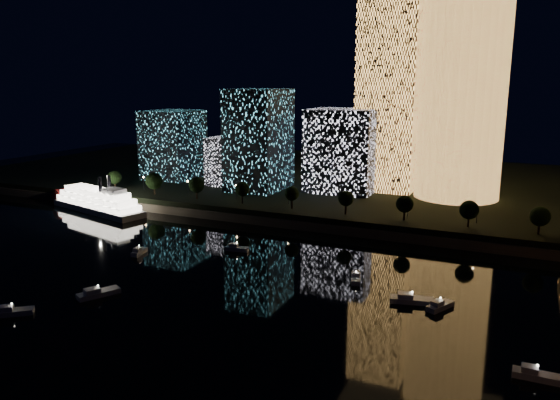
# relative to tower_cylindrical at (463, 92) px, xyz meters

# --- Properties ---
(ground) EXTENTS (520.00, 520.00, 0.00)m
(ground) POSITION_rel_tower_cylindrical_xyz_m (-20.71, -132.98, -45.61)
(ground) COLOR black
(ground) RESTS_ON ground
(far_bank) EXTENTS (420.00, 160.00, 5.00)m
(far_bank) POSITION_rel_tower_cylindrical_xyz_m (-20.71, 27.02, -43.11)
(far_bank) COLOR black
(far_bank) RESTS_ON ground
(seawall) EXTENTS (420.00, 6.00, 3.00)m
(seawall) POSITION_rel_tower_cylindrical_xyz_m (-20.71, -50.98, -44.11)
(seawall) COLOR #6B5E4C
(seawall) RESTS_ON ground
(tower_cylindrical) EXTENTS (34.00, 34.00, 80.98)m
(tower_cylindrical) POSITION_rel_tower_cylindrical_xyz_m (0.00, 0.00, 0.00)
(tower_cylindrical) COLOR #F9AB4F
(tower_cylindrical) RESTS_ON far_bank
(tower_rectangular) EXTENTS (23.66, 23.66, 75.29)m
(tower_rectangular) POSITION_rel_tower_cylindrical_xyz_m (-28.86, 6.11, -2.97)
(tower_rectangular) COLOR #F9AB4F
(tower_rectangular) RESTS_ON far_bank
(midrise_blocks) EXTENTS (106.30, 35.37, 41.45)m
(midrise_blocks) POSITION_rel_tower_cylindrical_xyz_m (-81.24, -11.15, -23.56)
(midrise_blocks) COLOR silver
(midrise_blocks) RESTS_ON far_bank
(riverboat) EXTENTS (50.81, 22.03, 15.04)m
(riverboat) POSITION_rel_tower_cylindrical_xyz_m (-128.26, -60.12, -41.76)
(riverboat) COLOR silver
(riverboat) RESTS_ON ground
(motorboats) EXTENTS (111.78, 75.47, 2.78)m
(motorboats) POSITION_rel_tower_cylindrical_xyz_m (-23.08, -119.44, -44.80)
(motorboats) COLOR silver
(motorboats) RESTS_ON ground
(esplanade_trees) EXTENTS (165.86, 6.79, 8.90)m
(esplanade_trees) POSITION_rel_tower_cylindrical_xyz_m (-53.79, -44.98, -35.15)
(esplanade_trees) COLOR black
(esplanade_trees) RESTS_ON far_bank
(street_lamps) EXTENTS (132.70, 0.70, 5.65)m
(street_lamps) POSITION_rel_tower_cylindrical_xyz_m (-54.71, -38.98, -36.59)
(street_lamps) COLOR black
(street_lamps) RESTS_ON far_bank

